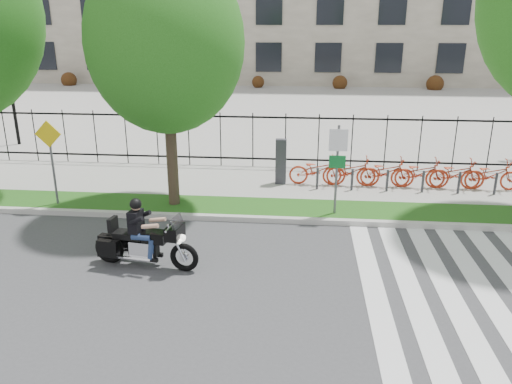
{
  "coord_description": "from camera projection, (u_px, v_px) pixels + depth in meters",
  "views": [
    {
      "loc": [
        0.65,
        -8.68,
        5.21
      ],
      "look_at": [
        -0.48,
        3.0,
        1.24
      ],
      "focal_mm": 35.0,
      "sensor_mm": 36.0,
      "label": 1
    }
  ],
  "objects": [
    {
      "name": "ground",
      "position": [
        265.0,
        300.0,
        9.91
      ],
      "size": [
        120.0,
        120.0,
        0.0
      ],
      "primitive_type": "plane",
      "color": "#3C3C3F",
      "rests_on": "ground"
    },
    {
      "name": "curb",
      "position": [
        277.0,
        220.0,
        13.75
      ],
      "size": [
        60.0,
        0.2,
        0.15
      ],
      "primitive_type": "cube",
      "color": "#B2B0A7",
      "rests_on": "ground"
    },
    {
      "name": "grass_verge",
      "position": [
        279.0,
        209.0,
        14.56
      ],
      "size": [
        60.0,
        1.5,
        0.15
      ],
      "primitive_type": "cube",
      "color": "#1C5314",
      "rests_on": "ground"
    },
    {
      "name": "sidewalk",
      "position": [
        283.0,
        183.0,
        16.91
      ],
      "size": [
        60.0,
        3.5,
        0.15
      ],
      "primitive_type": "cube",
      "color": "#9A9790",
      "rests_on": "ground"
    },
    {
      "name": "plaza",
      "position": [
        295.0,
        105.0,
        33.47
      ],
      "size": [
        80.0,
        34.0,
        0.1
      ],
      "primitive_type": "cube",
      "color": "#9A9790",
      "rests_on": "ground"
    },
    {
      "name": "iron_fence",
      "position": [
        285.0,
        141.0,
        18.22
      ],
      "size": [
        30.0,
        0.06,
        2.0
      ],
      "primitive_type": null,
      "color": "black",
      "rests_on": "sidewalk"
    },
    {
      "name": "lamp_post_left",
      "position": [
        8.0,
        73.0,
        21.3
      ],
      "size": [
        1.06,
        0.7,
        4.25
      ],
      "color": "black",
      "rests_on": "ground"
    },
    {
      "name": "street_tree_1",
      "position": [
        166.0,
        42.0,
        13.34
      ],
      "size": [
        4.28,
        4.28,
        7.06
      ],
      "color": "#33231C",
      "rests_on": "grass_verge"
    },
    {
      "name": "bike_share_station",
      "position": [
        400.0,
        172.0,
        16.14
      ],
      "size": [
        7.8,
        0.86,
        1.5
      ],
      "color": "#2D2D33",
      "rests_on": "sidewalk"
    },
    {
      "name": "sign_pole_regulatory",
      "position": [
        337.0,
        158.0,
        13.53
      ],
      "size": [
        0.5,
        0.09,
        2.5
      ],
      "color": "#59595B",
      "rests_on": "grass_verge"
    },
    {
      "name": "sign_pole_warning",
      "position": [
        51.0,
        151.0,
        14.27
      ],
      "size": [
        0.78,
        0.09,
        2.49
      ],
      "color": "#59595B",
      "rests_on": "grass_verge"
    },
    {
      "name": "motorcycle_rider",
      "position": [
        144.0,
        240.0,
        11.1
      ],
      "size": [
        2.5,
        0.9,
        1.94
      ],
      "color": "black",
      "rests_on": "ground"
    }
  ]
}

